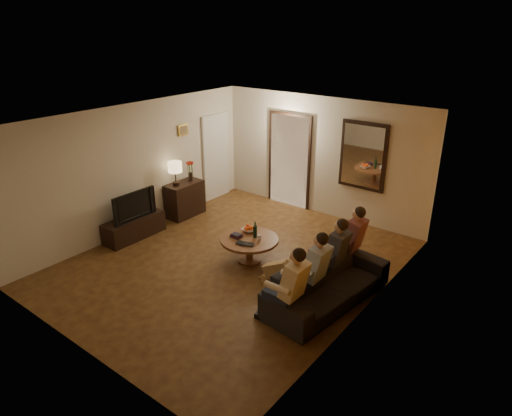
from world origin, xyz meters
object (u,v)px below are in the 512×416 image
Objects in this scene: dog at (277,270)px; person_c at (333,258)px; person_a at (290,291)px; person_d at (350,244)px; bowl at (249,230)px; tv_stand at (134,227)px; table_lamp at (175,174)px; tv at (131,205)px; person_b at (313,274)px; laptop at (244,245)px; dresser at (185,199)px; sofa at (328,283)px; coffee_table at (250,250)px; wine_bottle at (255,229)px.

person_c is at bearing 19.25° from dog.
person_d is at bearing 90.00° from person_a.
bowl is at bearing -167.63° from person_d.
table_lamp is at bearing 90.00° from tv_stand.
tv is 4.10m from person_b.
person_a is at bearing -90.00° from person_d.
bowl reaches higher than laptop.
tv_stand is (0.00, -1.41, -0.17)m from dresser.
person_d is 1.88m from bowl.
tv_stand is 3.32m from dog.
person_a is at bearing -97.28° from tv.
person_d is 3.65× the size of laptop.
dog is (3.30, -0.89, -0.75)m from table_lamp.
table_lamp is 1.45m from tv_stand.
bowl is at bearing 83.02° from sofa.
dog is at bearing -15.15° from table_lamp.
person_a is at bearing -178.91° from sofa.
table_lamp is at bearing -178.84° from person_d.
table_lamp is at bearing 171.95° from bowl.
table_lamp is 3.50m from dog.
sofa reaches higher than coffee_table.
dog is at bearing 133.96° from person_a.
tv reaches higher than dresser.
person_c is at bearing 90.00° from person_b.
person_a is 2.14× the size of dog.
wine_bottle is (-1.61, 0.68, 0.01)m from person_b.
dresser reaches higher than sofa.
coffee_table is at bearing 93.93° from laptop.
person_d reaches higher than tv_stand.
sofa reaches higher than tv_stand.
laptop is at bearing 168.24° from dog.
coffee_table is at bearing 151.48° from dog.
person_c is at bearing -4.72° from laptop.
coffee_table is 3.19× the size of laptop.
dresser is at bearing 90.00° from table_lamp.
tv is at bearing 179.01° from dog.
dresser is 2.60× the size of laptop.
wine_bottle reaches higher than laptop.
dresser is at bearing 0.00° from tv.
sofa is at bearing 83.66° from person_a.
person_c is 0.60m from person_d.
wine_bottle is at bearing 81.77° from laptop.
table_lamp is 2.35m from bowl.
table_lamp is 1.74× the size of wine_bottle.
dog is at bearing -22.34° from coffee_table.
person_a reaches higher than wine_bottle.
sofa reaches higher than dog.
person_a reaches higher than sofa.
bowl is at bearing -68.85° from tv.
wine_bottle is 0.94× the size of laptop.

